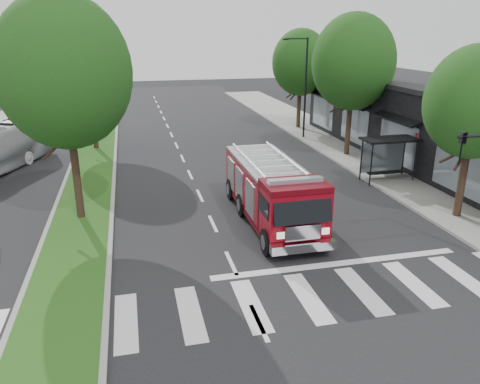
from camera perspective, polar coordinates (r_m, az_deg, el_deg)
The scene contains 12 objects.
ground at distance 18.32m, azimuth -1.07°, elevation -8.68°, with size 140.00×140.00×0.00m, color black.
sidewalk_right at distance 31.50m, azimuth 17.59°, elevation 2.65°, with size 5.00×80.00×0.15m, color gray.
median at distance 34.97m, azimuth -17.25°, elevation 4.29°, with size 3.00×50.00×0.15m.
storefront_row at distance 33.48m, azimuth 24.71°, elevation 7.02°, with size 8.00×30.00×5.00m, color black.
bus_shelter at distance 28.83m, azimuth 17.58°, elevation 5.22°, with size 3.20×1.60×2.61m.
tree_right_near at distance 23.44m, azimuth 26.71°, elevation 9.70°, with size 4.40×4.40×8.05m.
tree_right_mid at distance 33.41m, azimuth 13.65°, elevation 15.12°, with size 5.60×5.60×9.72m.
tree_right_far at distance 42.62m, azimuth 7.41°, elevation 15.38°, with size 5.00×5.00×8.73m.
tree_median_near at distance 22.05m, azimuth -20.66°, elevation 13.46°, with size 5.80×5.80×10.16m.
tree_median_far at distance 35.98m, azimuth -18.11°, elevation 14.99°, with size 5.60×5.60×9.72m.
streetlight_right_far at distance 38.60m, azimuth 7.79°, elevation 12.96°, with size 2.11×0.20×8.00m.
fire_engine at distance 21.75m, azimuth 3.85°, elevation 0.08°, with size 2.70×8.77×3.04m.
Camera 1 is at (-3.41, -15.83, 8.57)m, focal length 35.00 mm.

